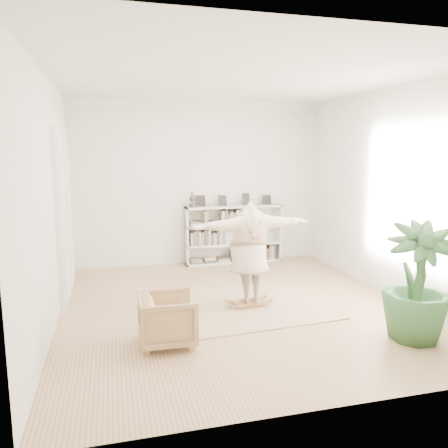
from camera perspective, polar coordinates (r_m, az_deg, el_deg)
name	(u,v)px	position (r m, az deg, el deg)	size (l,w,h in m)	color
floor	(236,306)	(7.25, 1.58, -10.70)	(6.00, 6.00, 0.00)	#8D6548
room_shell	(199,104)	(9.73, -3.29, 15.38)	(6.00, 6.00, 6.00)	silver
doors	(64,216)	(7.96, -20.17, 0.94)	(0.09, 1.78, 2.92)	white
bookshelf	(233,235)	(9.90, 1.23, -1.42)	(2.20, 0.35, 1.64)	silver
armchair	(168,319)	(5.86, -7.36, -12.26)	(0.71, 0.73, 0.67)	tan
rug	(249,306)	(7.24, 3.25, -10.66)	(2.50, 2.00, 0.02)	tan
rocker_board	(249,303)	(7.22, 3.25, -10.23)	(0.52, 0.34, 0.11)	olive
person	(249,250)	(6.98, 3.32, -3.39)	(2.02, 0.55, 1.65)	beige
houseplant	(417,282)	(6.34, 23.93, -6.95)	(0.89, 0.89, 1.59)	#2A5128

